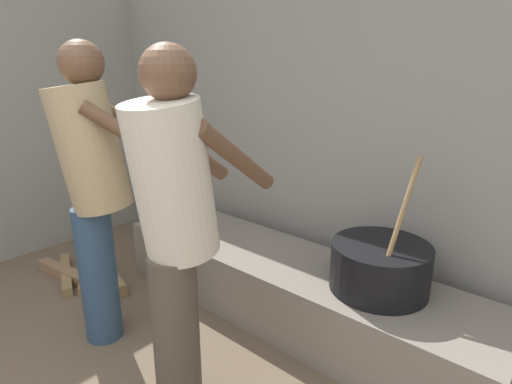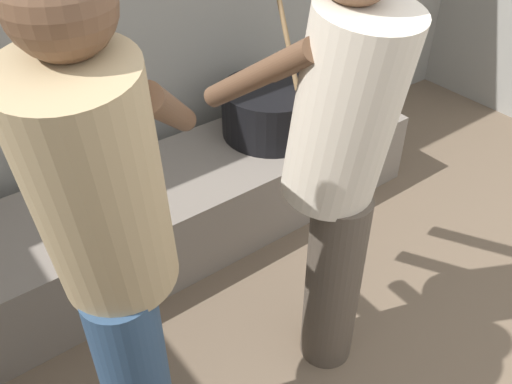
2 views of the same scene
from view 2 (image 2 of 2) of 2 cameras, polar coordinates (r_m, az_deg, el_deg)
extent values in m
cube|color=slate|center=(2.64, -7.36, -1.30)|extent=(2.43, 0.60, 0.39)
cylinder|color=black|center=(2.74, 1.69, 8.53)|extent=(0.50, 0.50, 0.25)
cylinder|color=#937047|center=(2.65, 3.35, 15.21)|extent=(0.05, 0.26, 0.51)
cylinder|color=#4C4238|center=(2.01, 8.02, -9.30)|extent=(0.20, 0.20, 0.76)
cylinder|color=beige|center=(1.60, 9.32, 8.39)|extent=(0.33, 0.41, 0.65)
cylinder|color=brown|center=(1.80, 6.62, 14.38)|extent=(0.11, 0.47, 0.35)
cylinder|color=brown|center=(1.63, 0.04, 11.96)|extent=(0.11, 0.47, 0.35)
cylinder|color=navy|center=(1.77, -12.31, -18.83)|extent=(0.20, 0.20, 0.78)
cylinder|color=tan|center=(1.28, -16.17, 0.32)|extent=(0.47, 0.49, 0.67)
sphere|color=brown|center=(1.10, -19.87, 18.00)|extent=(0.22, 0.22, 0.22)
cylinder|color=brown|center=(1.41, -8.99, 8.38)|extent=(0.35, 0.42, 0.36)
cylinder|color=brown|center=(1.47, -19.49, 8.09)|extent=(0.35, 0.42, 0.36)
camera|label=1|loc=(2.34, 54.53, 14.43)|focal=29.31mm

